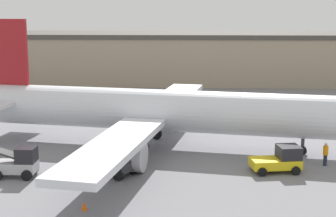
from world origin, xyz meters
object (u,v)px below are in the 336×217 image
(belt_loader_truck, at_px, (18,163))
(safety_cone_near, at_px, (84,206))
(airplane, at_px, (157,111))
(baggage_tug, at_px, (280,160))
(pushback_tug, at_px, (117,163))
(ground_crew_worker, at_px, (326,154))

(belt_loader_truck, height_order, safety_cone_near, belt_loader_truck)
(airplane, height_order, safety_cone_near, airplane)
(belt_loader_truck, bearing_deg, airplane, 43.21)
(baggage_tug, height_order, belt_loader_truck, belt_loader_truck)
(airplane, height_order, baggage_tug, airplane)
(baggage_tug, distance_m, safety_cone_near, 14.89)
(safety_cone_near, bearing_deg, airplane, 76.85)
(belt_loader_truck, xyz_separation_m, pushback_tug, (6.89, 0.57, -0.10))
(airplane, height_order, belt_loader_truck, airplane)
(pushback_tug, xyz_separation_m, safety_cone_near, (-1.08, -6.36, -0.65))
(airplane, distance_m, belt_loader_truck, 12.72)
(belt_loader_truck, height_order, pushback_tug, belt_loader_truck)
(airplane, distance_m, safety_cone_near, 15.02)
(belt_loader_truck, distance_m, safety_cone_near, 8.24)
(ground_crew_worker, bearing_deg, baggage_tug, -169.32)
(baggage_tug, relative_size, belt_loader_truck, 1.26)
(belt_loader_truck, bearing_deg, baggage_tug, 6.34)
(ground_crew_worker, distance_m, baggage_tug, 3.99)
(airplane, relative_size, ground_crew_worker, 21.49)
(airplane, xyz_separation_m, belt_loader_truck, (-9.17, -8.58, -2.03))
(airplane, distance_m, pushback_tug, 8.60)
(ground_crew_worker, xyz_separation_m, baggage_tug, (-3.67, -1.56, -0.04))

